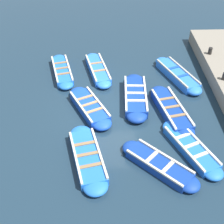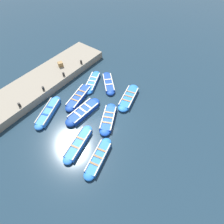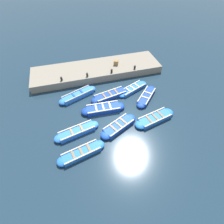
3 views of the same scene
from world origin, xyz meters
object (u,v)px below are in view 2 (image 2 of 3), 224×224
bollard_mid_south (64,74)px  bollard_north (19,105)px  boat_stern_in (98,158)px  bollard_mid_north (43,88)px  boat_bow_out (48,112)px  boat_alongside (83,112)px  boat_drifting (79,97)px  boat_centre (78,144)px  boat_outer_right (108,119)px  boat_outer_left (92,82)px  bollard_south (81,62)px  wooden_crate (60,64)px  boat_tucked (129,98)px  boat_inner_gap (108,83)px

bollard_mid_south → bollard_north: bearing=-90.0°
boat_stern_in → bollard_mid_north: bearing=166.6°
boat_bow_out → boat_alongside: bearing=37.7°
boat_stern_in → boat_drifting: bearing=146.3°
boat_centre → bollard_mid_south: (-5.86, 4.27, 0.71)m
boat_bow_out → boat_outer_right: 5.01m
boat_centre → bollard_mid_south: bearing=143.9°
boat_outer_left → bollard_mid_south: 2.78m
boat_alongside → boat_outer_left: bearing=119.4°
boat_bow_out → boat_drifting: bearing=73.8°
bollard_mid_south → bollard_south: bearing=90.0°
boat_alongside → bollard_mid_south: bollard_mid_south is taller
boat_centre → bollard_south: bollard_south is taller
boat_outer_left → bollard_south: size_ratio=9.67×
bollard_north → bollard_mid_north: size_ratio=1.00×
boat_outer_left → wooden_crate: 3.74m
boat_outer_left → boat_tucked: bearing=5.4°
boat_outer_right → boat_inner_gap: bearing=127.4°
boat_alongside → bollard_north: (-4.13, -2.92, 0.69)m
boat_inner_gap → boat_drifting: bearing=-107.9°
boat_alongside → bollard_mid_south: size_ratio=10.45×
boat_bow_out → boat_outer_left: bearing=84.8°
boat_outer_right → bollard_south: (-6.22, 3.59, 0.71)m
bollard_mid_north → wooden_crate: 3.49m
boat_alongside → boat_drifting: bearing=145.7°
boat_alongside → bollard_mid_north: bollard_mid_north is taller
boat_drifting → boat_centre: (3.21, -3.41, -0.01)m
boat_stern_in → bollard_south: (-7.70, 6.63, 0.72)m
boat_stern_in → wooden_crate: (-9.02, 5.07, 0.77)m
bollard_mid_north → wooden_crate: wooden_crate is taller
boat_centre → boat_outer_right: bearing=83.4°
boat_inner_gap → boat_drifting: (-0.98, -3.04, 0.02)m
boat_inner_gap → boat_outer_left: 1.56m
wooden_crate → bollard_south: bearing=49.8°
bollard_mid_south → wooden_crate: size_ratio=0.79×
boat_bow_out → wooden_crate: size_ratio=8.24×
boat_stern_in → wooden_crate: size_ratio=7.72×
boat_outer_right → boat_centre: 3.10m
boat_inner_gap → bollard_north: bollard_north is taller
boat_inner_gap → boat_bow_out: 6.09m
boat_outer_left → boat_inner_gap: bearing=31.1°
boat_bow_out → bollard_north: bollard_north is taller
bollard_mid_south → boat_outer_right: bearing=-10.9°
boat_drifting → boat_outer_right: boat_drifting is taller
boat_bow_out → boat_centre: size_ratio=1.05×
boat_alongside → boat_drifting: size_ratio=0.98×
boat_alongside → boat_outer_right: boat_alongside is taller
bollard_south → wooden_crate: size_ratio=0.79×
bollard_north → bollard_mid_south: 4.79m
boat_drifting → boat_outer_left: boat_drifting is taller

